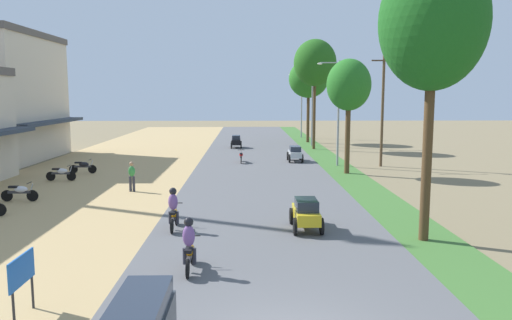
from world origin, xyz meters
name	(u,v)px	position (x,y,z in m)	size (l,w,h in m)	color
shophouse_mid	(4,97)	(-19.98, 30.35, 5.05)	(7.40, 11.78, 10.10)	beige
parked_motorbike_fourth	(20,191)	(-11.93, 14.52, 0.55)	(1.80, 0.54, 0.94)	black
parked_motorbike_fifth	(61,173)	(-12.07, 20.36, 0.55)	(1.80, 0.54, 0.94)	black
parked_motorbike_sixth	(83,166)	(-11.67, 23.20, 0.55)	(1.80, 0.54, 0.94)	black
street_signboard	(22,274)	(-6.12, 1.68, 1.11)	(0.06, 1.30, 1.50)	#262628
pedestrian_on_shoulder	(132,175)	(-7.04, 16.93, 0.96)	(0.37, 0.26, 1.62)	#33333D
median_tree_nearest	(433,23)	(5.48, 7.71, 7.66)	(3.67, 3.67, 10.01)	#4C351E
median_tree_second	(349,86)	(5.78, 22.89, 5.80)	(2.88, 2.88, 7.48)	#4C351E
median_tree_third	(315,63)	(5.59, 37.68, 8.15)	(3.99, 3.99, 10.31)	#4C351E
median_tree_fourth	(309,79)	(5.86, 44.52, 6.88)	(4.26, 4.26, 8.89)	#4C351E
streetlamp_near	(338,106)	(5.80, 26.48, 4.44)	(3.16, 0.20, 7.59)	gray
streetlamp_mid	(312,99)	(5.80, 40.79, 4.75)	(3.16, 0.20, 8.18)	gray
streetlamp_far	(302,100)	(5.80, 50.49, 4.52)	(3.16, 0.20, 7.74)	gray
utility_pole_near	(383,108)	(9.00, 26.42, 4.26)	(1.80, 0.20, 8.15)	brown
car_sedan_yellow	(306,212)	(1.41, 9.14, 0.74)	(1.10, 2.26, 1.19)	gold
car_sedan_silver	(295,153)	(2.90, 28.72, 0.74)	(1.10, 2.26, 1.19)	#B7BCC1
car_hatchback_black	(236,141)	(-1.85, 38.68, 0.75)	(1.04, 2.00, 1.23)	black
motorbike_foreground_rider	(189,246)	(-2.56, 4.59, 0.86)	(0.54, 1.80, 1.66)	black
motorbike_ahead_second	(174,210)	(-3.68, 9.19, 0.86)	(0.54, 1.80, 1.66)	black
motorbike_ahead_third	(241,156)	(-1.28, 28.12, 0.57)	(0.54, 1.80, 0.94)	black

